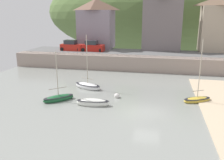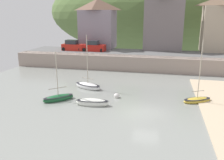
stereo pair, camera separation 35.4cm
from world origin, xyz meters
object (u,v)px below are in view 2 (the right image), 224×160
at_px(waterfront_building_centre, 164,17).
at_px(parked_car_by_wall, 94,47).
at_px(rowboat_small_beached, 88,86).
at_px(parked_car_near_slipway, 73,46).
at_px(mooring_buoy, 117,96).
at_px(waterfront_building_left, 98,23).
at_px(sailboat_blue_trim, 197,100).
at_px(sailboat_far_left, 58,98).
at_px(fishing_boat_green, 92,103).

xyz_separation_m(waterfront_building_centre, parked_car_by_wall, (-12.21, -4.50, -5.20)).
relative_size(waterfront_building_centre, rowboat_small_beached, 1.75).
distance_m(parked_car_near_slipway, mooring_buoy, 21.25).
relative_size(waterfront_building_left, sailboat_blue_trim, 1.43).
bearing_deg(parked_car_near_slipway, parked_car_by_wall, 2.27).
bearing_deg(sailboat_far_left, rowboat_small_beached, 25.74).
bearing_deg(fishing_boat_green, parked_car_by_wall, 100.90).
bearing_deg(parked_car_by_wall, sailboat_blue_trim, -43.65).
bearing_deg(sailboat_blue_trim, waterfront_building_centre, 72.09).
relative_size(waterfront_building_left, waterfront_building_centre, 0.80).
xyz_separation_m(sailboat_blue_trim, parked_car_near_slipway, (-20.47, 16.72, 2.94)).
relative_size(rowboat_small_beached, fishing_boat_green, 1.95).
xyz_separation_m(waterfront_building_left, waterfront_building_centre, (12.70, 0.00, 1.18)).
height_order(fishing_boat_green, sailboat_far_left, sailboat_far_left).
distance_m(sailboat_blue_trim, mooring_buoy, 8.50).
xyz_separation_m(waterfront_building_left, fishing_boat_green, (6.47, -24.54, -6.94)).
height_order(waterfront_building_left, parked_car_by_wall, waterfront_building_left).
bearing_deg(waterfront_building_centre, mooring_buoy, -101.21).
distance_m(rowboat_small_beached, sailboat_far_left, 5.06).
distance_m(waterfront_building_centre, rowboat_small_beached, 22.52).
height_order(sailboat_blue_trim, parked_car_by_wall, sailboat_blue_trim).
bearing_deg(mooring_buoy, parked_car_near_slipway, 124.75).
bearing_deg(parked_car_by_wall, waterfront_building_centre, 22.19).
xyz_separation_m(fishing_boat_green, sailboat_far_left, (-3.97, 0.56, -0.00)).
xyz_separation_m(waterfront_building_left, parked_car_by_wall, (0.50, -4.50, -4.02)).
bearing_deg(fishing_boat_green, mooring_buoy, 49.46).
relative_size(fishing_boat_green, sailboat_far_left, 0.64).
relative_size(parked_car_near_slipway, parked_car_by_wall, 1.00).
distance_m(waterfront_building_centre, fishing_boat_green, 26.59).
xyz_separation_m(sailboat_far_left, mooring_buoy, (5.89, 2.19, -0.09)).
bearing_deg(parked_car_by_wall, parked_car_near_slipway, -178.04).
xyz_separation_m(fishing_boat_green, parked_car_by_wall, (-5.97, 20.04, 2.93)).
relative_size(fishing_boat_green, parked_car_by_wall, 0.83).
xyz_separation_m(rowboat_small_beached, fishing_boat_green, (2.26, -5.32, -0.03)).
height_order(waterfront_building_left, rowboat_small_beached, waterfront_building_left).
distance_m(sailboat_far_left, sailboat_blue_trim, 14.63).
height_order(rowboat_small_beached, parked_car_near_slipway, rowboat_small_beached).
relative_size(waterfront_building_centre, parked_car_near_slipway, 2.83).
xyz_separation_m(waterfront_building_left, rowboat_small_beached, (4.21, -19.22, -6.91)).
distance_m(waterfront_building_centre, sailboat_blue_trim, 23.11).
xyz_separation_m(waterfront_building_centre, mooring_buoy, (-4.32, -21.79, -8.22)).
relative_size(waterfront_building_centre, sailboat_blue_trim, 1.78).
relative_size(rowboat_small_beached, sailboat_blue_trim, 1.02).
relative_size(waterfront_building_centre, mooring_buoy, 19.18).
bearing_deg(waterfront_building_left, mooring_buoy, -68.94).
xyz_separation_m(waterfront_building_centre, fishing_boat_green, (-6.23, -24.54, -8.12)).
distance_m(waterfront_building_left, sailboat_blue_trim, 27.99).
bearing_deg(rowboat_small_beached, waterfront_building_centre, 86.43).
distance_m(waterfront_building_left, fishing_boat_green, 26.31).
bearing_deg(waterfront_building_centre, rowboat_small_beached, -113.84).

